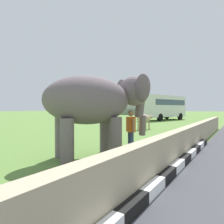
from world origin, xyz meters
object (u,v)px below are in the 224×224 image
object	(u,v)px
person_handler	(131,129)
bus_white	(164,106)
bus_teal	(167,106)
elephant	(98,102)
cow_near	(144,119)

from	to	relation	value
person_handler	bus_white	size ratio (longest dim) A/B	0.20
person_handler	bus_teal	xyz separation A→B (m)	(34.15, 9.40, 1.16)
elephant	person_handler	size ratio (longest dim) A/B	2.39
elephant	person_handler	distance (m)	1.72
person_handler	bus_teal	world-z (taller)	bus_teal
bus_white	bus_teal	size ratio (longest dim) A/B	0.88
bus_white	bus_teal	distance (m)	13.23
cow_near	bus_teal	bearing A→B (deg)	13.81
elephant	cow_near	world-z (taller)	elephant
person_handler	elephant	bearing A→B (deg)	149.02
bus_teal	elephant	bearing A→B (deg)	-166.17
bus_white	bus_teal	xyz separation A→B (m)	(12.75, 3.54, 0.00)
bus_white	cow_near	distance (m)	13.87
elephant	bus_white	bearing A→B (deg)	12.86
bus_white	person_handler	bearing A→B (deg)	-164.69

